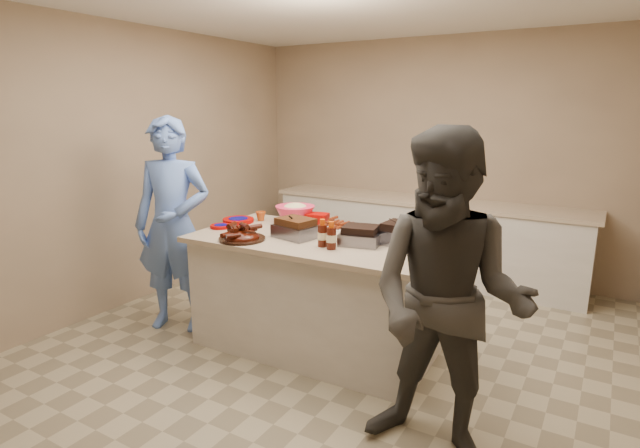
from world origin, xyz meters
The scene contains 19 objects.
room centered at (0.00, 0.00, 0.00)m, with size 4.50×5.00×2.70m, color #998266, non-canonical shape.
back_counter centered at (0.00, 2.20, 0.45)m, with size 3.60×0.64×0.90m, color beige, non-canonical shape.
island centered at (-0.13, 0.04, 0.00)m, with size 1.95×1.03×0.92m, color beige, non-canonical shape.
rib_platter centered at (-0.59, -0.31, 0.92)m, with size 0.36×0.36×0.14m, color #430F05, non-canonical shape.
pulled_pork_tray centered at (-0.28, -0.03, 0.92)m, with size 0.32×0.25×0.10m, color #47230F.
brisket_tray centered at (0.25, 0.04, 0.92)m, with size 0.29×0.24×0.09m, color black.
roasting_pan centered at (0.50, 0.21, 0.92)m, with size 0.28×0.28×0.11m, color gray.
coleslaw_bowl centered at (-0.59, 0.43, 0.92)m, with size 0.35×0.35×0.24m, color #EA2D54, non-canonical shape.
sausage_plate centered at (-0.13, 0.41, 0.92)m, with size 0.30×0.30×0.05m, color silver.
mac_cheese_dish centered at (0.58, 0.34, 0.92)m, with size 0.29×0.21×0.08m, color orange.
bbq_bottle_a centered at (0.13, -0.19, 0.92)m, with size 0.07×0.07×0.20m, color #3C1108.
bbq_bottle_b centered at (0.04, -0.16, 0.92)m, with size 0.07×0.07×0.20m, color #3C1108.
mustard_bottle centered at (-0.36, 0.07, 0.92)m, with size 0.05×0.05×0.13m, color #EDB00B.
sauce_bowl centered at (-0.18, 0.18, 0.92)m, with size 0.15×0.05×0.15m, color silver.
plate_stack_large centered at (-1.01, 0.14, 0.92)m, with size 0.27×0.27×0.03m, color #910200.
plate_stack_small centered at (-1.00, -0.10, 0.92)m, with size 0.18×0.18×0.02m, color #910200.
plastic_cup centered at (-0.87, 0.30, 0.92)m, with size 0.09×0.08×0.09m, color #A24212.
basket_stack centered at (-0.37, 0.44, 0.92)m, with size 0.19×0.14×0.09m, color #910200.
guest_blue centered at (-1.40, -0.25, 0.00)m, with size 0.68×1.86×0.44m, color #5D84DA.
Camera 1 is at (1.82, -3.20, 1.92)m, focal length 28.00 mm.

